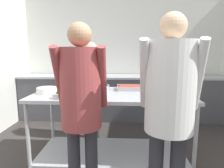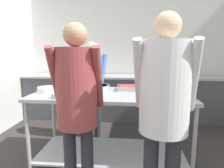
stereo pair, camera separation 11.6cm
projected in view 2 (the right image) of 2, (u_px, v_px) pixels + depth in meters
wall_rear at (127, 56)px, 4.50m from camera, size 4.47×0.06×2.65m
back_counter at (126, 97)px, 4.28m from camera, size 4.31×0.65×0.93m
serving_counter at (111, 116)px, 2.58m from camera, size 1.97×0.88×0.92m
plate_stack at (47, 90)px, 2.56m from camera, size 0.26×0.26×0.07m
broccoli_bowl at (60, 94)px, 2.28m from camera, size 0.20×0.20×0.10m
sauce_pan at (99, 87)px, 2.75m from camera, size 0.45×0.31×0.06m
serving_tray_vegetables at (131, 88)px, 2.74m from camera, size 0.38×0.26×0.05m
serving_tray_roast at (171, 95)px, 2.33m from camera, size 0.47×0.31×0.05m
guest_serving_left at (77, 97)px, 1.79m from camera, size 0.47×0.36×1.69m
guest_serving_right at (164, 99)px, 1.59m from camera, size 0.53×0.40×1.74m
cook_behind_counter at (92, 80)px, 3.24m from camera, size 0.49×0.39×1.59m
water_bottle at (193, 70)px, 4.13m from camera, size 0.07×0.07×0.26m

